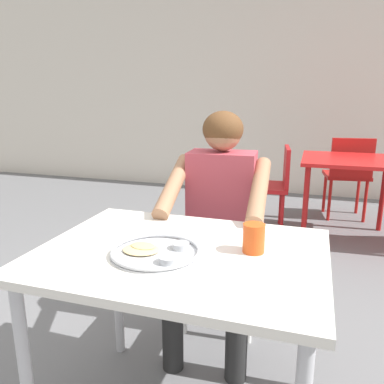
# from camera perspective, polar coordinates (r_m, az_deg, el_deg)

# --- Properties ---
(back_wall) EXTENTS (12.00, 0.12, 3.40)m
(back_wall) POSITION_cam_1_polar(r_m,az_deg,el_deg) (5.19, 14.05, 18.64)
(back_wall) COLOR silver
(back_wall) RESTS_ON ground
(table_foreground) EXTENTS (1.01, 0.76, 0.74)m
(table_foreground) POSITION_cam_1_polar(r_m,az_deg,el_deg) (1.42, -1.61, -11.76)
(table_foreground) COLOR silver
(table_foreground) RESTS_ON ground
(thali_tray) EXTENTS (0.31, 0.31, 0.03)m
(thali_tray) POSITION_cam_1_polar(r_m,az_deg,el_deg) (1.36, -5.37, -8.72)
(thali_tray) COLOR #B7BABF
(thali_tray) RESTS_ON table_foreground
(drinking_cup) EXTENTS (0.08, 0.08, 0.10)m
(drinking_cup) POSITION_cam_1_polar(r_m,az_deg,el_deg) (1.37, 9.11, -6.60)
(drinking_cup) COLOR #D84C19
(drinking_cup) RESTS_ON table_foreground
(chair_foreground) EXTENTS (0.45, 0.44, 0.90)m
(chair_foreground) POSITION_cam_1_polar(r_m,az_deg,el_deg) (2.21, 4.97, -5.59)
(chair_foreground) COLOR silver
(chair_foreground) RESTS_ON ground
(diner_foreground) EXTENTS (0.51, 0.57, 1.20)m
(diner_foreground) POSITION_cam_1_polar(r_m,az_deg,el_deg) (1.93, 3.87, -2.42)
(diner_foreground) COLOR black
(diner_foreground) RESTS_ON ground
(table_background_red) EXTENTS (0.80, 0.76, 0.73)m
(table_background_red) POSITION_cam_1_polar(r_m,az_deg,el_deg) (3.64, 22.20, 3.08)
(table_background_red) COLOR red
(table_background_red) RESTS_ON ground
(chair_red_left) EXTENTS (0.45, 0.47, 0.80)m
(chair_red_left) POSITION_cam_1_polar(r_m,az_deg,el_deg) (3.72, 12.00, 1.52)
(chair_red_left) COLOR red
(chair_red_left) RESTS_ON ground
(chair_red_far) EXTENTS (0.48, 0.44, 0.86)m
(chair_red_far) POSITION_cam_1_polar(r_m,az_deg,el_deg) (4.24, 22.09, 2.86)
(chair_red_far) COLOR red
(chair_red_far) RESTS_ON ground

